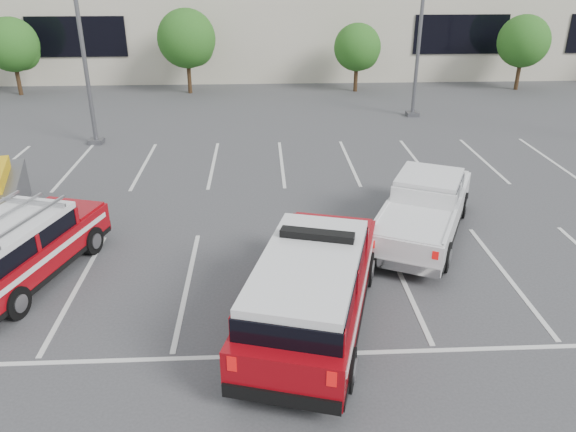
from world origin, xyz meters
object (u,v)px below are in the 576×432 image
light_pole_left (78,19)px  light_pole_mid (422,9)px  tree_mid_left (188,40)px  ladder_suv (21,253)px  tree_mid_right (359,49)px  tree_right (524,43)px  fire_chief_suv (312,293)px  white_pickup (423,214)px  tree_left (14,46)px

light_pole_left → light_pole_mid: size_ratio=1.00×
tree_mid_left → ladder_suv: tree_mid_left is taller
light_pole_left → tree_mid_right: bearing=37.5°
tree_right → light_pole_left: (-23.09, -10.05, 2.41)m
tree_right → fire_chief_suv: (-14.86, -23.91, -1.92)m
white_pickup → fire_chief_suv: bearing=-104.5°
tree_mid_right → tree_right: bearing=0.0°
light_pole_left → tree_left: bearing=124.5°
light_pole_left → fire_chief_suv: size_ratio=1.63×
light_pole_mid → white_pickup: (-3.17, -13.57, -4.50)m
tree_left → ladder_suv: 23.17m
tree_mid_right → white_pickup: 19.74m
tree_right → fire_chief_suv: size_ratio=0.70×
tree_left → light_pole_mid: size_ratio=0.43×
fire_chief_suv → tree_mid_left: bearing=117.8°
tree_mid_left → ladder_suv: (-1.87, -21.60, -2.27)m
tree_mid_left → ladder_suv: size_ratio=0.93×
tree_mid_right → ladder_suv: (-11.87, -21.60, -1.73)m
tree_left → tree_mid_right: (20.00, -0.00, -0.27)m
light_pole_left → light_pole_mid: 15.52m
tree_right → ladder_suv: size_ratio=0.85×
tree_left → tree_right: same height
tree_mid_right → white_pickup: (-1.26, -19.61, -1.81)m
tree_left → tree_mid_right: 20.00m
tree_mid_left → tree_right: bearing=-0.0°
light_pole_mid → fire_chief_suv: bearing=-110.8°
tree_mid_left → tree_mid_right: bearing=-0.0°
fire_chief_suv → ladder_suv: fire_chief_suv is taller
light_pole_mid → ladder_suv: (-13.78, -15.56, -4.42)m
tree_left → tree_mid_right: size_ratio=1.11×
tree_right → white_pickup: size_ratio=0.75×
light_pole_mid → light_pole_left: bearing=-165.1°
tree_mid_left → fire_chief_suv: bearing=-77.9°
tree_mid_left → light_pole_mid: light_pole_mid is taller
tree_mid_left → white_pickup: (8.74, -19.61, -2.35)m
light_pole_left → white_pickup: light_pole_left is taller
tree_mid_right → ladder_suv: tree_mid_right is taller
white_pickup → light_pole_left: bearing=166.5°
tree_mid_left → fire_chief_suv: (5.14, -23.91, -2.19)m
tree_mid_right → tree_mid_left: bearing=180.0°
tree_mid_left → light_pole_left: size_ratio=0.47×
tree_mid_left → white_pickup: tree_mid_left is taller
tree_left → tree_mid_left: size_ratio=0.91×
fire_chief_suv → tree_right: bearing=73.8°
light_pole_left → fire_chief_suv: light_pole_left is taller
fire_chief_suv → ladder_suv: 7.38m
light_pole_left → white_pickup: size_ratio=1.73×
fire_chief_suv → white_pickup: bearing=65.7°
light_pole_mid → tree_left: bearing=164.6°
tree_mid_left → white_pickup: 21.60m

